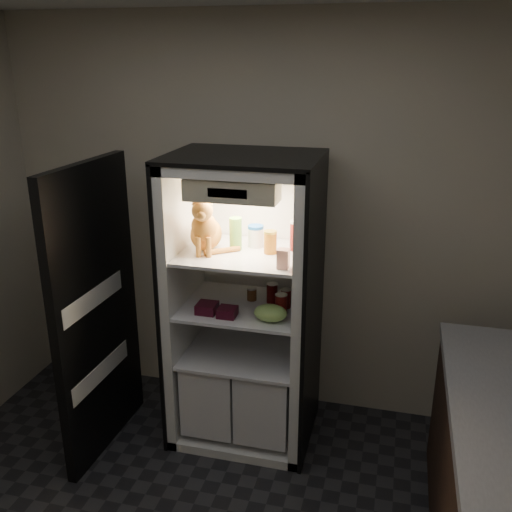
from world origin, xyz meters
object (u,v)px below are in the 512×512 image
Objects in this scene: tabby_cat at (205,229)px; soda_can_a at (272,293)px; pepper_jar at (299,235)px; cream_carton at (283,259)px; soda_can_c at (281,305)px; condiment_jar at (252,294)px; salsa_jar at (270,242)px; grape_bag at (270,313)px; mayo_tub at (256,236)px; refrigerator at (246,322)px; berry_box_left at (207,308)px; berry_box_right at (227,312)px; soda_can_b at (286,298)px; parmesan_shaker at (236,234)px.

soda_can_a is (0.39, 0.12, -0.43)m from tabby_cat.
cream_carton is at bearing -94.39° from pepper_jar.
pepper_jar is (0.54, 0.17, -0.05)m from tabby_cat.
condiment_jar is at bearing 141.93° from soda_can_c.
salsa_jar reaches higher than grape_bag.
tabby_cat reaches higher than grape_bag.
refrigerator is at bearing -131.38° from mayo_tub.
refrigerator reaches higher than berry_box_left.
soda_can_b is at bearing 34.36° from berry_box_right.
soda_can_c is 0.10m from grape_bag.
pepper_jar reaches higher than cream_carton.
salsa_jar is at bearing -41.14° from mayo_tub.
mayo_tub reaches higher than grape_bag.
berry_box_right is (-0.10, -0.31, -0.39)m from mayo_tub.
soda_can_b is (-0.05, -0.10, -0.38)m from pepper_jar.
salsa_jar is at bearing 27.85° from berry_box_left.
mayo_tub is (0.10, 0.09, -0.03)m from parmesan_shaker.
salsa_jar is 1.17× the size of berry_box_left.
soda_can_a is at bearing 89.42° from salsa_jar.
soda_can_c reaches higher than berry_box_left.
soda_can_a is at bearing 118.53° from soda_can_c.
grape_bag is at bearing -29.99° from tabby_cat.
pepper_jar is 0.41m from soda_can_a.
berry_box_left is (-0.35, -0.18, -0.39)m from salsa_jar.
tabby_cat reaches higher than berry_box_right.
tabby_cat is 0.55m from cream_carton.
salsa_jar is at bearing -4.16° from parmesan_shaker.
mayo_tub is 0.38m from condiment_jar.
pepper_jar is 0.51m from grape_bag.
parmesan_shaker is at bearing -151.59° from refrigerator.
parmesan_shaker is at bearing -168.54° from soda_can_a.
pepper_jar reaches higher than berry_box_left.
parmesan_shaker is (-0.05, -0.03, 0.60)m from refrigerator.
cream_carton reaches higher than berry_box_left.
salsa_jar is 1.26× the size of cream_carton.
parmesan_shaker is 1.47× the size of mayo_tub.
mayo_tub is 0.74× the size of pepper_jar.
condiment_jar is 0.42× the size of grape_bag.
grape_bag is (0.27, -0.21, -0.40)m from parmesan_shaker.
tabby_cat is at bearing -153.88° from refrigerator.
salsa_jar is 1.27× the size of berry_box_right.
refrigerator is 13.47× the size of salsa_jar.
refrigerator reaches higher than salsa_jar.
berry_box_left is (-0.50, -0.29, -0.41)m from pepper_jar.
grape_bag is at bearing -75.80° from salsa_jar.
soda_can_b is at bearing -7.85° from refrigerator.
condiment_jar is at bearing 153.65° from salsa_jar.
pepper_jar reaches higher than soda_can_b.
mayo_tub is at bearing 65.60° from condiment_jar.
soda_can_c reaches higher than berry_box_right.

